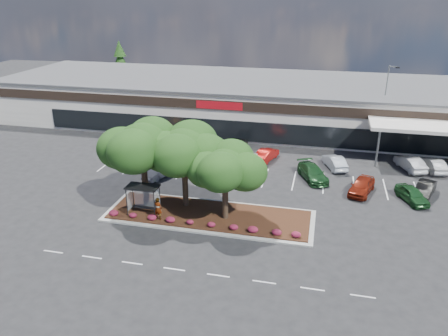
# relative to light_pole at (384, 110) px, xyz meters

# --- Properties ---
(ground) EXTENTS (160.00, 160.00, 0.00)m
(ground) POSITION_rel_light_pole_xyz_m (-14.18, -27.96, -4.37)
(ground) COLOR black
(ground) RESTS_ON ground
(retail_store) EXTENTS (80.40, 25.20, 6.25)m
(retail_store) POSITION_rel_light_pole_xyz_m (-14.11, 5.94, -1.22)
(retail_store) COLOR white
(retail_store) RESTS_ON ground
(landscape_island) EXTENTS (18.00, 6.00, 0.26)m
(landscape_island) POSITION_rel_light_pole_xyz_m (-16.18, -23.96, -4.25)
(landscape_island) COLOR #A2A29D
(landscape_island) RESTS_ON ground
(lane_markings) EXTENTS (33.12, 20.06, 0.01)m
(lane_markings) POSITION_rel_light_pole_xyz_m (-14.32, -17.54, -4.36)
(lane_markings) COLOR silver
(lane_markings) RESTS_ON ground
(shrub_row) EXTENTS (17.00, 0.80, 0.50)m
(shrub_row) POSITION_rel_light_pole_xyz_m (-16.18, -26.06, -3.86)
(shrub_row) COLOR maroon
(shrub_row) RESTS_ON landscape_island
(bus_shelter) EXTENTS (2.75, 1.55, 2.59)m
(bus_shelter) POSITION_rel_light_pole_xyz_m (-21.68, -25.01, -2.06)
(bus_shelter) COLOR black
(bus_shelter) RESTS_ON landscape_island
(island_tree_west) EXTENTS (7.20, 7.20, 7.89)m
(island_tree_west) POSITION_rel_light_pole_xyz_m (-22.18, -23.46, -0.16)
(island_tree_west) COLOR #183910
(island_tree_west) RESTS_ON landscape_island
(island_tree_mid) EXTENTS (6.60, 6.60, 7.32)m
(island_tree_mid) POSITION_rel_light_pole_xyz_m (-18.68, -22.76, -0.45)
(island_tree_mid) COLOR #183910
(island_tree_mid) RESTS_ON landscape_island
(island_tree_east) EXTENTS (5.80, 5.80, 6.50)m
(island_tree_east) POSITION_rel_light_pole_xyz_m (-14.68, -24.26, -0.86)
(island_tree_east) COLOR #183910
(island_tree_east) RESTS_ON landscape_island
(conifer_north_west) EXTENTS (4.40, 4.40, 10.00)m
(conifer_north_west) POSITION_rel_light_pole_xyz_m (-44.18, 18.04, 0.63)
(conifer_north_west) COLOR #183910
(conifer_north_west) RESTS_ON ground
(person_waiting) EXTENTS (0.79, 0.59, 1.98)m
(person_waiting) POSITION_rel_light_pole_xyz_m (-20.13, -25.77, -3.12)
(person_waiting) COLOR #594C47
(person_waiting) RESTS_ON landscape_island
(light_pole) EXTENTS (1.40, 0.80, 9.86)m
(light_pole) POSITION_rel_light_pole_xyz_m (0.00, 0.00, 0.00)
(light_pole) COLOR #A2A29D
(light_pole) RESTS_ON ground
(car_0) EXTENTS (3.28, 6.23, 1.72)m
(car_0) POSITION_rel_light_pole_xyz_m (-25.63, -13.46, -3.51)
(car_0) COLOR #16491D
(car_0) RESTS_ON ground
(car_1) EXTENTS (2.85, 4.52, 1.41)m
(car_1) POSITION_rel_light_pole_xyz_m (-23.48, -16.73, -3.67)
(car_1) COLOR slate
(car_1) RESTS_ON ground
(car_2) EXTENTS (2.69, 5.11, 1.41)m
(car_2) POSITION_rel_light_pole_xyz_m (-20.93, -13.36, -3.66)
(car_2) COLOR silver
(car_2) RESTS_ON ground
(car_3) EXTENTS (2.11, 4.77, 1.60)m
(car_3) POSITION_rel_light_pole_xyz_m (-17.43, -16.20, -3.57)
(car_3) COLOR silver
(car_3) RESTS_ON ground
(car_4) EXTENTS (2.84, 5.34, 1.48)m
(car_4) POSITION_rel_light_pole_xyz_m (-14.51, -13.79, -3.63)
(car_4) COLOR silver
(car_4) RESTS_ON ground
(car_5) EXTENTS (3.92, 5.39, 1.45)m
(car_5) POSITION_rel_light_pole_xyz_m (-7.85, -13.68, -3.64)
(car_5) COLOR #1A431F
(car_5) RESTS_ON ground
(car_6) EXTENTS (3.07, 4.82, 1.53)m
(car_6) POSITION_rel_light_pole_xyz_m (-3.10, -15.99, -3.60)
(car_6) COLOR maroon
(car_6) RESTS_ON ground
(car_7) EXTENTS (2.83, 4.35, 1.35)m
(car_7) POSITION_rel_light_pole_xyz_m (2.73, -15.17, -3.69)
(car_7) COLOR black
(car_7) RESTS_ON ground
(car_8) EXTENTS (3.10, 4.35, 1.38)m
(car_8) POSITION_rel_light_pole_xyz_m (1.36, -16.76, -3.68)
(car_8) COLOR #19451E
(car_8) RESTS_ON ground
(car_9) EXTENTS (2.89, 5.30, 1.66)m
(car_9) POSITION_rel_light_pole_xyz_m (-27.44, -9.01, -3.54)
(car_9) COLOR #6B3705
(car_9) RESTS_ON ground
(car_10) EXTENTS (3.78, 6.14, 1.59)m
(car_10) POSITION_rel_light_pole_xyz_m (-21.79, -9.56, -3.58)
(car_10) COLOR #B2B2B2
(car_10) RESTS_ON ground
(car_11) EXTENTS (3.59, 5.74, 1.48)m
(car_11) POSITION_rel_light_pole_xyz_m (-18.39, -9.62, -3.63)
(car_11) COLOR silver
(car_11) RESTS_ON ground
(car_12) EXTENTS (2.31, 5.36, 1.72)m
(car_12) POSITION_rel_light_pole_xyz_m (-17.36, -7.63, -3.51)
(car_12) COLOR black
(car_12) RESTS_ON ground
(car_13) EXTENTS (2.57, 4.41, 1.37)m
(car_13) POSITION_rel_light_pole_xyz_m (-13.28, -9.29, -3.68)
(car_13) COLOR #A0100D
(car_13) RESTS_ON ground
(car_14) EXTENTS (2.95, 4.60, 1.43)m
(car_14) POSITION_rel_light_pole_xyz_m (-5.65, -9.99, -3.65)
(car_14) COLOR #B5BCC4
(car_14) RESTS_ON ground
(car_16) EXTENTS (3.12, 4.84, 1.51)m
(car_16) POSITION_rel_light_pole_xyz_m (2.37, -8.58, -3.62)
(car_16) COLOR silver
(car_16) RESTS_ON ground
(car_17) EXTENTS (2.34, 4.49, 1.41)m
(car_17) POSITION_rel_light_pole_xyz_m (4.81, -8.32, -3.67)
(car_17) COLOR #BCBCBC
(car_17) RESTS_ON ground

